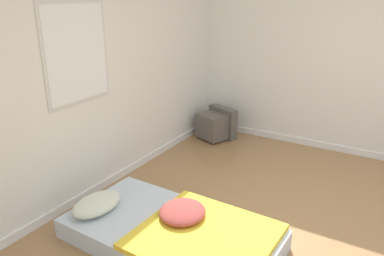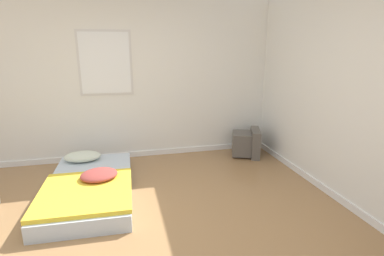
% 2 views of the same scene
% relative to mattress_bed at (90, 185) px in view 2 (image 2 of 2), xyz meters
% --- Properties ---
extents(ground_plane, '(20.00, 20.00, 0.00)m').
position_rel_mattress_bed_xyz_m(ground_plane, '(0.51, -1.21, -0.13)').
color(ground_plane, '#997047').
extents(wall_back, '(7.33, 0.08, 2.60)m').
position_rel_mattress_bed_xyz_m(wall_back, '(0.50, 1.29, 1.16)').
color(wall_back, white).
rests_on(wall_back, ground_plane).
extents(wall_right, '(0.08, 7.34, 2.60)m').
position_rel_mattress_bed_xyz_m(wall_right, '(3.00, -1.21, 1.16)').
color(wall_right, white).
rests_on(wall_right, ground_plane).
extents(mattress_bed, '(1.08, 1.93, 0.33)m').
position_rel_mattress_bed_xyz_m(mattress_bed, '(0.00, 0.00, 0.00)').
color(mattress_bed, silver).
rests_on(mattress_bed, ground_plane).
extents(crt_tv, '(0.58, 0.59, 0.47)m').
position_rel_mattress_bed_xyz_m(crt_tv, '(2.53, 0.85, 0.10)').
color(crt_tv, '#56514C').
rests_on(crt_tv, ground_plane).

